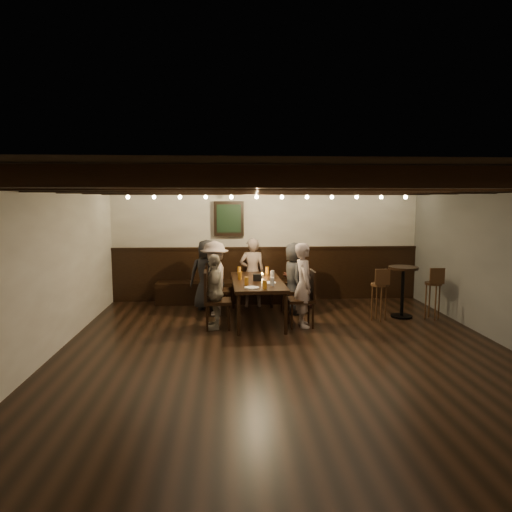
{
  "coord_description": "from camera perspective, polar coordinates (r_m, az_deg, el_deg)",
  "views": [
    {
      "loc": [
        -0.81,
        -6.15,
        2.16
      ],
      "look_at": [
        -0.36,
        1.3,
        1.22
      ],
      "focal_mm": 32.0,
      "sensor_mm": 36.0,
      "label": 1
    }
  ],
  "objects": [
    {
      "name": "room",
      "position": [
        8.45,
        0.12,
        -0.21
      ],
      "size": [
        7.0,
        7.0,
        7.0
      ],
      "color": "black",
      "rests_on": "ground"
    },
    {
      "name": "chair_left_near",
      "position": [
        8.57,
        -4.96,
        -5.44
      ],
      "size": [
        0.45,
        0.45,
        0.95
      ],
      "rotation": [
        0.0,
        0.0,
        -1.54
      ],
      "color": "black",
      "rests_on": "floor"
    },
    {
      "name": "pint_g",
      "position": [
        7.29,
        1.11,
        -3.61
      ],
      "size": [
        0.07,
        0.07,
        0.14
      ],
      "primitive_type": "cylinder",
      "color": "#BF7219",
      "rests_on": "dining_table"
    },
    {
      "name": "candle",
      "position": [
        8.38,
        0.77,
        -2.51
      ],
      "size": [
        0.05,
        0.05,
        0.05
      ],
      "primitive_type": "cylinder",
      "color": "beige",
      "rests_on": "dining_table"
    },
    {
      "name": "chair_left_far",
      "position": [
        7.7,
        -4.94,
        -6.85
      ],
      "size": [
        0.45,
        0.45,
        0.97
      ],
      "rotation": [
        0.0,
        0.0,
        -1.54
      ],
      "color": "black",
      "rests_on": "floor"
    },
    {
      "name": "pint_d",
      "position": [
        8.3,
        2.08,
        -2.3
      ],
      "size": [
        0.07,
        0.07,
        0.14
      ],
      "primitive_type": "cylinder",
      "color": "silver",
      "rests_on": "dining_table"
    },
    {
      "name": "person_bench_right",
      "position": [
        9.1,
        5.27,
        -2.63
      ],
      "size": [
        0.61,
        0.48,
        1.23
      ],
      "primitive_type": "imported",
      "rotation": [
        0.0,
        0.0,
        3.17
      ],
      "color": "#4E241A",
      "rests_on": "floor"
    },
    {
      "name": "chair_right_near",
      "position": [
        8.7,
        4.6,
        -5.36
      ],
      "size": [
        0.42,
        0.42,
        0.9
      ],
      "rotation": [
        0.0,
        0.0,
        1.6
      ],
      "color": "black",
      "rests_on": "floor"
    },
    {
      "name": "condiment_caddy",
      "position": [
        8.02,
        0.17,
        -2.69
      ],
      "size": [
        0.15,
        0.1,
        0.12
      ],
      "primitive_type": "cube",
      "color": "black",
      "rests_on": "dining_table"
    },
    {
      "name": "bar_stool_right",
      "position": [
        8.82,
        21.21,
        -5.12
      ],
      "size": [
        0.3,
        0.31,
        0.95
      ],
      "rotation": [
        0.0,
        0.0,
        -0.01
      ],
      "color": "#392512",
      "rests_on": "floor"
    },
    {
      "name": "pint_a",
      "position": [
        8.74,
        -2.11,
        -1.82
      ],
      "size": [
        0.07,
        0.07,
        0.14
      ],
      "primitive_type": "cylinder",
      "color": "#BF7219",
      "rests_on": "dining_table"
    },
    {
      "name": "pint_f",
      "position": [
        7.55,
        2.03,
        -3.24
      ],
      "size": [
        0.07,
        0.07,
        0.14
      ],
      "primitive_type": "cylinder",
      "color": "silver",
      "rests_on": "dining_table"
    },
    {
      "name": "person_right_near",
      "position": [
        8.63,
        4.83,
        -2.77
      ],
      "size": [
        0.45,
        0.67,
        1.35
      ],
      "primitive_type": "imported",
      "rotation": [
        0.0,
        0.0,
        1.6
      ],
      "color": "#29292C",
      "rests_on": "floor"
    },
    {
      "name": "person_left_near",
      "position": [
        8.49,
        -5.19,
        -2.79
      ],
      "size": [
        0.54,
        0.91,
        1.39
      ],
      "primitive_type": "imported",
      "rotation": [
        0.0,
        0.0,
        -1.54
      ],
      "color": "gray",
      "rests_on": "floor"
    },
    {
      "name": "bar_stool_left",
      "position": [
        8.41,
        15.12,
        -5.47
      ],
      "size": [
        0.3,
        0.31,
        0.95
      ],
      "rotation": [
        0.0,
        0.0,
        0.01
      ],
      "color": "#392512",
      "rests_on": "floor"
    },
    {
      "name": "pint_b",
      "position": [
        8.73,
        1.38,
        -1.82
      ],
      "size": [
        0.07,
        0.07,
        0.14
      ],
      "primitive_type": "cylinder",
      "color": "#BF7219",
      "rests_on": "dining_table"
    },
    {
      "name": "chair_right_far",
      "position": [
        7.83,
        5.73,
        -6.64
      ],
      "size": [
        0.45,
        0.45,
        0.96
      ],
      "rotation": [
        0.0,
        0.0,
        1.6
      ],
      "color": "black",
      "rests_on": "floor"
    },
    {
      "name": "dining_table",
      "position": [
        8.09,
        0.14,
        -3.47
      ],
      "size": [
        0.92,
        1.95,
        0.72
      ],
      "rotation": [
        0.0,
        0.0,
        0.03
      ],
      "color": "black",
      "rests_on": "floor"
    },
    {
      "name": "person_bench_left",
      "position": [
        8.94,
        -6.15,
        -2.33
      ],
      "size": [
        0.69,
        0.46,
        1.38
      ],
      "primitive_type": "imported",
      "rotation": [
        0.0,
        0.0,
        3.17
      ],
      "color": "#252427",
      "rests_on": "floor"
    },
    {
      "name": "person_bench_centre",
      "position": [
        9.12,
        -0.47,
        -2.08
      ],
      "size": [
        0.51,
        0.35,
        1.38
      ],
      "primitive_type": "imported",
      "rotation": [
        0.0,
        0.0,
        3.17
      ],
      "color": "gray",
      "rests_on": "floor"
    },
    {
      "name": "pint_e",
      "position": [
        7.61,
        -1.2,
        -3.16
      ],
      "size": [
        0.07,
        0.07,
        0.14
      ],
      "primitive_type": "cylinder",
      "color": "#BF7219",
      "rests_on": "dining_table"
    },
    {
      "name": "high_top_table",
      "position": [
        8.72,
        17.87,
        -3.37
      ],
      "size": [
        0.53,
        0.53,
        0.94
      ],
      "color": "black",
      "rests_on": "floor"
    },
    {
      "name": "pint_c",
      "position": [
        8.14,
        -2.03,
        -2.47
      ],
      "size": [
        0.07,
        0.07,
        0.14
      ],
      "primitive_type": "cylinder",
      "color": "#BF7219",
      "rests_on": "dining_table"
    },
    {
      "name": "plate_near",
      "position": [
        7.38,
        -0.53,
        -3.97
      ],
      "size": [
        0.24,
        0.24,
        0.01
      ],
      "primitive_type": "cylinder",
      "color": "white",
      "rests_on": "dining_table"
    },
    {
      "name": "person_right_far",
      "position": [
        7.75,
        5.99,
        -3.61
      ],
      "size": [
        0.36,
        0.53,
        1.43
      ],
      "primitive_type": "imported",
      "rotation": [
        0.0,
        0.0,
        1.6
      ],
      "color": "#BEA8A1",
      "rests_on": "floor"
    },
    {
      "name": "person_left_far",
      "position": [
        7.62,
        -5.19,
        -4.44
      ],
      "size": [
        0.33,
        0.74,
        1.25
      ],
      "primitive_type": "imported",
      "rotation": [
        0.0,
        0.0,
        -1.54
      ],
      "color": "#9E947F",
      "rests_on": "floor"
    },
    {
      "name": "plate_far",
      "position": [
        7.8,
        1.66,
        -3.36
      ],
      "size": [
        0.24,
        0.24,
        0.01
      ],
      "primitive_type": "cylinder",
      "color": "white",
      "rests_on": "dining_table"
    }
  ]
}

